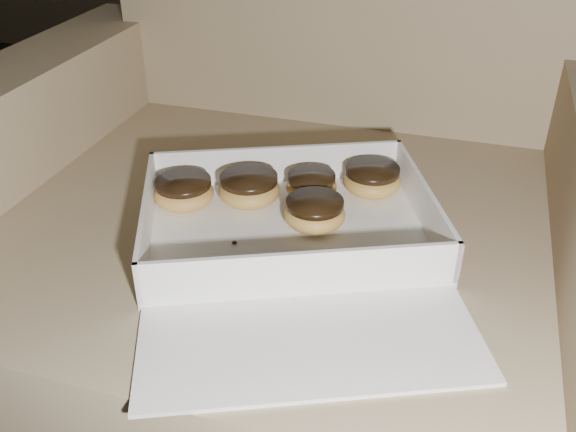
# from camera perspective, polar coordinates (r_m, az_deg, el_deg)

# --- Properties ---
(armchair) EXTENTS (1.00, 0.85, 1.05)m
(armchair) POSITION_cam_1_polar(r_m,az_deg,el_deg) (1.05, 0.52, -3.83)
(armchair) COLOR #897957
(armchair) RESTS_ON floor
(bakery_box) EXTENTS (0.51, 0.54, 0.06)m
(bakery_box) POSITION_cam_1_polar(r_m,az_deg,el_deg) (0.82, 0.52, -2.32)
(bakery_box) COLOR white
(bakery_box) RESTS_ON armchair
(donut_a) EXTENTS (0.08, 0.08, 0.04)m
(donut_a) POSITION_cam_1_polar(r_m,az_deg,el_deg) (0.85, 2.38, 0.32)
(donut_a) COLOR #E2AC4F
(donut_a) RESTS_ON bakery_box
(donut_b) EXTENTS (0.08, 0.08, 0.04)m
(donut_b) POSITION_cam_1_polar(r_m,az_deg,el_deg) (0.91, -9.24, 2.14)
(donut_b) COLOR #E2AC4F
(donut_b) RESTS_ON bakery_box
(donut_c) EXTENTS (0.09, 0.09, 0.04)m
(donut_c) POSITION_cam_1_polar(r_m,az_deg,el_deg) (0.90, -3.47, 2.48)
(donut_c) COLOR #E2AC4F
(donut_c) RESTS_ON bakery_box
(donut_d) EXTENTS (0.07, 0.07, 0.04)m
(donut_d) POSITION_cam_1_polar(r_m,az_deg,el_deg) (0.92, 2.09, 2.78)
(donut_d) COLOR #E2AC4F
(donut_d) RESTS_ON bakery_box
(donut_e) EXTENTS (0.08, 0.08, 0.04)m
(donut_e) POSITION_cam_1_polar(r_m,az_deg,el_deg) (0.93, 7.46, 3.26)
(donut_e) COLOR #E2AC4F
(donut_e) RESTS_ON bakery_box
(crumb_a) EXTENTS (0.01, 0.01, 0.00)m
(crumb_a) POSITION_cam_1_polar(r_m,az_deg,el_deg) (0.77, -10.81, -5.63)
(crumb_a) COLOR black
(crumb_a) RESTS_ON bakery_box
(crumb_b) EXTENTS (0.01, 0.01, 0.00)m
(crumb_b) POSITION_cam_1_polar(r_m,az_deg,el_deg) (0.83, -4.78, -2.37)
(crumb_b) COLOR black
(crumb_b) RESTS_ON bakery_box
(crumb_c) EXTENTS (0.01, 0.01, 0.00)m
(crumb_c) POSITION_cam_1_polar(r_m,az_deg,el_deg) (0.76, -2.04, -5.76)
(crumb_c) COLOR black
(crumb_c) RESTS_ON bakery_box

